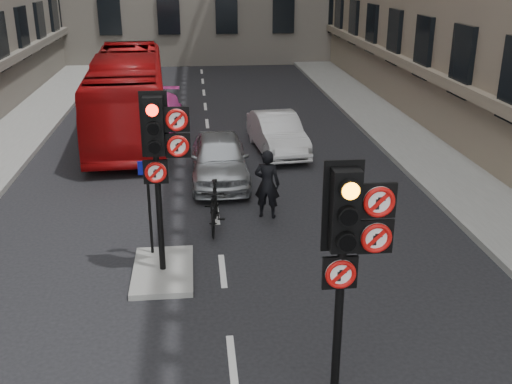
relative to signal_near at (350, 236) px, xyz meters
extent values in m
cube|color=gray|center=(5.71, 11.01, -2.50)|extent=(3.00, 50.00, 0.16)
cube|color=gray|center=(-2.69, 4.01, -2.52)|extent=(1.20, 2.00, 0.12)
cylinder|color=black|center=(-0.09, 0.01, -1.38)|extent=(0.12, 0.12, 2.40)
cube|color=black|center=(-0.09, 0.01, 0.37)|extent=(0.36, 0.28, 1.10)
cube|color=black|center=(-0.09, 0.14, 0.37)|extent=(0.52, 0.03, 1.25)
cylinder|color=orange|center=(-0.09, -0.24, 0.72)|extent=(0.22, 0.01, 0.22)
cylinder|color=black|center=(-0.09, -0.24, 0.37)|extent=(0.22, 0.01, 0.22)
cylinder|color=black|center=(-0.09, -0.24, 0.02)|extent=(0.22, 0.01, 0.22)
cube|color=black|center=(0.33, -0.01, 0.49)|extent=(0.47, 0.05, 0.47)
cylinder|color=white|center=(0.33, -0.05, 0.49)|extent=(0.41, 0.02, 0.41)
torus|color=#BF0C0A|center=(0.33, -0.07, 0.49)|extent=(0.41, 0.06, 0.41)
cube|color=#BF0C0A|center=(0.33, -0.07, 0.49)|extent=(0.25, 0.01, 0.25)
cube|color=black|center=(0.33, -0.01, -0.01)|extent=(0.47, 0.05, 0.47)
cylinder|color=white|center=(0.33, -0.05, -0.01)|extent=(0.41, 0.02, 0.41)
torus|color=#BF0C0A|center=(0.33, -0.07, -0.01)|extent=(0.41, 0.06, 0.41)
cube|color=#BF0C0A|center=(0.33, -0.07, -0.01)|extent=(0.25, 0.01, 0.25)
cube|color=black|center=(-0.11, -0.01, -0.51)|extent=(0.47, 0.05, 0.47)
cylinder|color=white|center=(-0.11, -0.05, -0.51)|extent=(0.41, 0.02, 0.41)
torus|color=#BF0C0A|center=(-0.11, -0.07, -0.51)|extent=(0.41, 0.06, 0.41)
cube|color=#BF0C0A|center=(-0.11, -0.07, -0.51)|extent=(0.25, 0.01, 0.25)
cylinder|color=black|center=(-2.69, 4.01, -1.26)|extent=(0.12, 0.12, 2.40)
cube|color=black|center=(-2.69, 4.01, 0.49)|extent=(0.36, 0.28, 1.10)
cube|color=black|center=(-2.69, 4.14, 0.49)|extent=(0.52, 0.03, 1.25)
cylinder|color=#FF1407|center=(-2.69, 3.76, 0.84)|extent=(0.22, 0.02, 0.22)
cylinder|color=black|center=(-2.69, 3.76, 0.49)|extent=(0.22, 0.02, 0.22)
cylinder|color=black|center=(-2.69, 3.76, 0.14)|extent=(0.22, 0.02, 0.22)
cube|color=black|center=(-2.27, 3.99, 0.61)|extent=(0.47, 0.05, 0.47)
cylinder|color=white|center=(-2.27, 3.95, 0.61)|extent=(0.41, 0.02, 0.41)
torus|color=#BF0C0A|center=(-2.27, 3.93, 0.61)|extent=(0.41, 0.06, 0.41)
cube|color=#BF0C0A|center=(-2.27, 3.93, 0.61)|extent=(0.25, 0.02, 0.25)
cube|color=black|center=(-2.27, 3.99, 0.11)|extent=(0.47, 0.05, 0.47)
cylinder|color=white|center=(-2.27, 3.95, 0.11)|extent=(0.41, 0.02, 0.41)
torus|color=#BF0C0A|center=(-2.27, 3.93, 0.11)|extent=(0.41, 0.06, 0.41)
cube|color=#BF0C0A|center=(-2.27, 3.93, 0.11)|extent=(0.25, 0.02, 0.25)
cube|color=black|center=(-2.71, 3.99, -0.39)|extent=(0.47, 0.05, 0.47)
cylinder|color=white|center=(-2.71, 3.95, -0.39)|extent=(0.41, 0.02, 0.41)
torus|color=#BF0C0A|center=(-2.71, 3.93, -0.39)|extent=(0.41, 0.06, 0.41)
cube|color=#BF0C0A|center=(-2.71, 3.93, -0.39)|extent=(0.25, 0.02, 0.25)
imported|color=#9CA0A3|center=(-1.29, 9.42, -1.90)|extent=(1.64, 4.00, 1.36)
imported|color=silver|center=(0.73, 12.07, -1.95)|extent=(1.73, 3.97, 1.27)
imported|color=#EA44AD|center=(-3.45, 15.24, -1.94)|extent=(2.12, 4.53, 1.28)
imported|color=#980B0D|center=(-4.31, 14.90, -1.14)|extent=(3.04, 10.51, 2.89)
imported|color=black|center=(-1.56, 6.15, -2.03)|extent=(0.68, 1.87, 1.10)
imported|color=black|center=(-0.25, 6.69, -1.73)|extent=(0.72, 0.58, 1.71)
cylinder|color=black|center=(-2.94, 4.76, -1.45)|extent=(0.06, 0.06, 2.02)
cube|color=#0B1083|center=(-2.94, 4.71, -0.54)|extent=(0.36, 0.10, 0.28)
camera|label=1|loc=(-1.92, -6.82, 3.29)|focal=42.00mm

